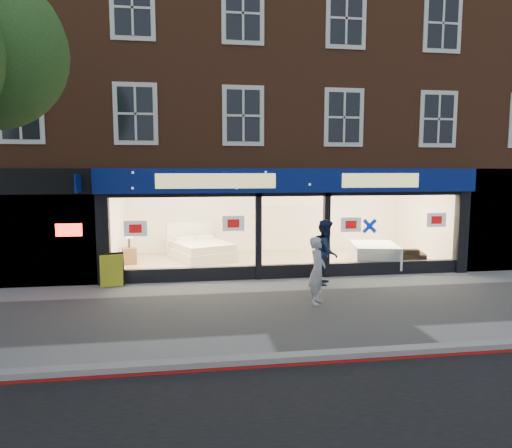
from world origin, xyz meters
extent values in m
plane|color=gray|center=(0.00, 0.00, 0.00)|extent=(120.00, 120.00, 0.00)
cube|color=#8C0A07|center=(0.00, -3.10, 0.01)|extent=(60.00, 0.10, 0.01)
cube|color=gray|center=(0.00, -2.90, 0.06)|extent=(60.00, 0.25, 0.12)
cube|color=tan|center=(0.00, 5.25, 0.05)|extent=(11.00, 4.50, 0.10)
cube|color=brown|center=(0.00, 7.00, 6.65)|extent=(19.00, 8.00, 6.70)
cube|color=navy|center=(0.00, 2.88, 2.95)|extent=(11.40, 0.28, 0.70)
cube|color=black|center=(0.00, 3.08, 0.20)|extent=(11.00, 0.18, 0.40)
cube|color=black|center=(-5.50, 3.05, 1.30)|extent=(0.35, 0.30, 2.60)
cube|color=black|center=(5.50, 3.05, 1.30)|extent=(0.35, 0.30, 2.60)
cube|color=white|center=(-3.25, 3.00, 1.45)|extent=(4.20, 0.02, 2.10)
cube|color=white|center=(3.25, 3.00, 1.45)|extent=(4.20, 0.02, 2.10)
cube|color=white|center=(0.00, 3.25, 1.15)|extent=(1.80, 0.02, 2.10)
cube|color=silver|center=(0.00, 7.50, 1.30)|extent=(11.00, 0.20, 2.60)
cube|color=#FFEAC6|center=(0.00, 5.25, 2.60)|extent=(11.00, 4.50, 0.12)
cube|color=black|center=(-7.60, 3.30, 1.65)|extent=(3.80, 0.60, 3.30)
cube|color=#FF140C|center=(-6.40, 2.95, 1.60)|extent=(0.70, 0.04, 0.35)
cube|color=white|center=(-2.63, 5.74, 0.28)|extent=(2.40, 2.58, 0.36)
cube|color=white|center=(-2.63, 5.74, 0.59)|extent=(2.31, 2.47, 0.26)
cube|color=white|center=(-3.04, 6.75, 0.72)|extent=(1.75, 0.80, 1.24)
cube|color=white|center=(-3.27, 6.29, 0.78)|extent=(0.74, 0.56, 0.12)
cube|color=white|center=(-2.55, 6.58, 0.78)|extent=(0.74, 0.56, 0.12)
cube|color=brown|center=(-5.10, 5.39, 0.38)|extent=(0.53, 0.53, 0.55)
cube|color=white|center=(3.01, 4.00, 0.22)|extent=(1.75, 2.05, 0.24)
cube|color=white|center=(3.01, 4.00, 0.45)|extent=(1.75, 2.05, 0.24)
cube|color=white|center=(3.01, 4.00, 0.69)|extent=(1.75, 2.05, 0.24)
imported|color=black|center=(3.70, 4.01, 0.39)|extent=(2.13, 1.28, 0.58)
cube|color=gold|center=(-5.23, 2.70, 0.48)|extent=(0.70, 0.53, 0.96)
imported|color=#ADB0B5|center=(-0.01, 0.32, 0.82)|extent=(0.64, 0.72, 1.65)
imported|color=#182445|center=(0.76, 2.14, 0.93)|extent=(1.03, 1.12, 1.86)
camera|label=1|loc=(-3.09, -10.23, 3.25)|focal=32.00mm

